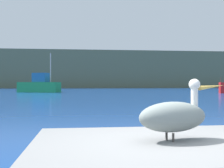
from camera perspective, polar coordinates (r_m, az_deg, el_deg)
hillside_backdrop at (r=77.21m, az=-5.74°, el=2.86°), size 140.00×11.92×9.80m
pier_dock at (r=3.71m, az=12.28°, el=-16.15°), size 3.48×2.26×0.66m
pelican at (r=3.59m, az=12.52°, el=-6.30°), size 1.29×0.65×0.77m
fishing_boat_green at (r=41.77m, az=-14.53°, el=-0.25°), size 6.32×3.88×5.62m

